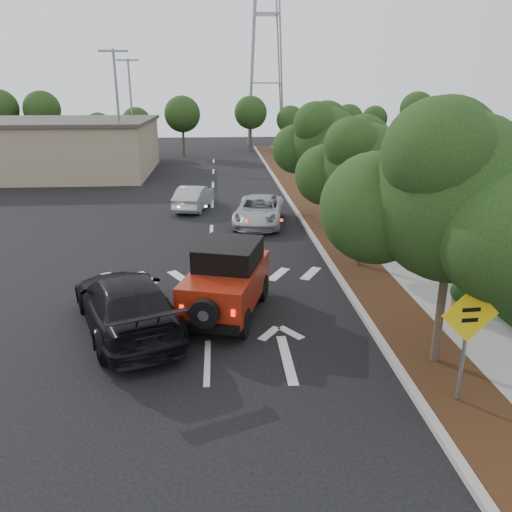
{
  "coord_description": "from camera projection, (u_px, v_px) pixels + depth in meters",
  "views": [
    {
      "loc": [
        0.38,
        -10.99,
        6.49
      ],
      "look_at": [
        1.45,
        3.0,
        1.75
      ],
      "focal_mm": 35.0,
      "sensor_mm": 36.0,
      "label": 1
    }
  ],
  "objects": [
    {
      "name": "street_tree_far",
      "position": [
        323.0,
        224.0,
        25.12
      ],
      "size": [
        3.4,
        3.4,
        5.62
      ],
      "primitive_type": null,
      "color": "black",
      "rests_on": "ground"
    },
    {
      "name": "street_tree_mid",
      "position": [
        358.0,
        267.0,
        18.98
      ],
      "size": [
        3.2,
        3.2,
        5.32
      ],
      "primitive_type": null,
      "color": "black",
      "rests_on": "ground"
    },
    {
      "name": "transmission_tower",
      "position": [
        266.0,
        146.0,
        58.21
      ],
      "size": [
        7.0,
        4.0,
        28.0
      ],
      "primitive_type": null,
      "color": "slate",
      "rests_on": "ground"
    },
    {
      "name": "ground",
      "position": [
        207.0,
        362.0,
        12.44
      ],
      "size": [
        120.0,
        120.0,
        0.0
      ],
      "primitive_type": "plane",
      "color": "black",
      "rests_on": "ground"
    },
    {
      "name": "street_tree_near",
      "position": [
        433.0,
        364.0,
        12.37
      ],
      "size": [
        3.8,
        3.8,
        5.92
      ],
      "primitive_type": null,
      "color": "black",
      "rests_on": "ground"
    },
    {
      "name": "curb",
      "position": [
        307.0,
        228.0,
        24.08
      ],
      "size": [
        0.2,
        70.0,
        0.15
      ],
      "primitive_type": "cube",
      "color": "#9E9B93",
      "rests_on": "ground"
    },
    {
      "name": "commercial_building",
      "position": [
        8.0,
        148.0,
        38.98
      ],
      "size": [
        22.0,
        12.0,
        4.0
      ],
      "primitive_type": "cube",
      "color": "gray",
      "rests_on": "ground"
    },
    {
      "name": "speed_hump_sign",
      "position": [
        468.0,
        329.0,
        10.19
      ],
      "size": [
        1.23,
        0.12,
        2.62
      ],
      "rotation": [
        0.0,
        0.0,
        0.05
      ],
      "color": "slate",
      "rests_on": "ground"
    },
    {
      "name": "red_jeep",
      "position": [
        228.0,
        278.0,
        14.92
      ],
      "size": [
        2.86,
        4.39,
        2.15
      ],
      "rotation": [
        0.0,
        0.0,
        -0.29
      ],
      "color": "black",
      "rests_on": "ground"
    },
    {
      "name": "light_pole_a",
      "position": [
        124.0,
        181.0,
        36.53
      ],
      "size": [
        2.0,
        0.22,
        9.0
      ],
      "primitive_type": null,
      "color": "slate",
      "rests_on": "ground"
    },
    {
      "name": "sidewalk",
      "position": [
        366.0,
        227.0,
        24.29
      ],
      "size": [
        2.0,
        70.0,
        0.12
      ],
      "primitive_type": "cube",
      "color": "gray",
      "rests_on": "ground"
    },
    {
      "name": "silver_suv_ahead",
      "position": [
        259.0,
        211.0,
        24.83
      ],
      "size": [
        3.11,
        5.25,
        1.37
      ],
      "primitive_type": "imported",
      "rotation": [
        0.0,
        0.0,
        -0.18
      ],
      "color": "#B2B3BA",
      "rests_on": "ground"
    },
    {
      "name": "planting_strip",
      "position": [
        327.0,
        228.0,
        24.16
      ],
      "size": [
        1.8,
        70.0,
        0.12
      ],
      "primitive_type": "cube",
      "color": "black",
      "rests_on": "ground"
    },
    {
      "name": "black_suv_oncoming",
      "position": [
        126.0,
        303.0,
        13.86
      ],
      "size": [
        4.18,
        6.05,
        1.63
      ],
      "primitive_type": "imported",
      "rotation": [
        0.0,
        0.0,
        3.52
      ],
      "color": "black",
      "rests_on": "ground"
    },
    {
      "name": "light_pole_b",
      "position": [
        135.0,
        159.0,
        47.79
      ],
      "size": [
        2.0,
        0.22,
        9.0
      ],
      "primitive_type": null,
      "color": "slate",
      "rests_on": "ground"
    },
    {
      "name": "silver_sedan_oncoming",
      "position": [
        194.0,
        197.0,
        27.92
      ],
      "size": [
        2.27,
        4.26,
        1.34
      ],
      "primitive_type": "imported",
      "rotation": [
        0.0,
        0.0,
        2.92
      ],
      "color": "#A7ABAE",
      "rests_on": "ground"
    },
    {
      "name": "hedge",
      "position": [
        394.0,
        220.0,
        24.28
      ],
      "size": [
        0.8,
        70.0,
        0.8
      ],
      "primitive_type": "cube",
      "color": "black",
      "rests_on": "ground"
    },
    {
      "name": "terracotta_planter",
      "position": [
        462.0,
        295.0,
        14.37
      ],
      "size": [
        0.7,
        0.7,
        1.22
      ],
      "rotation": [
        0.0,
        0.0,
        0.0
      ],
      "color": "brown",
      "rests_on": "ground"
    },
    {
      "name": "parked_suv",
      "position": [
        80.0,
        174.0,
        35.64
      ],
      "size": [
        4.23,
        2.51,
        1.35
      ],
      "primitive_type": "imported",
      "rotation": [
        0.0,
        0.0,
        1.32
      ],
      "color": "#B2B3BA",
      "rests_on": "ground"
    }
  ]
}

